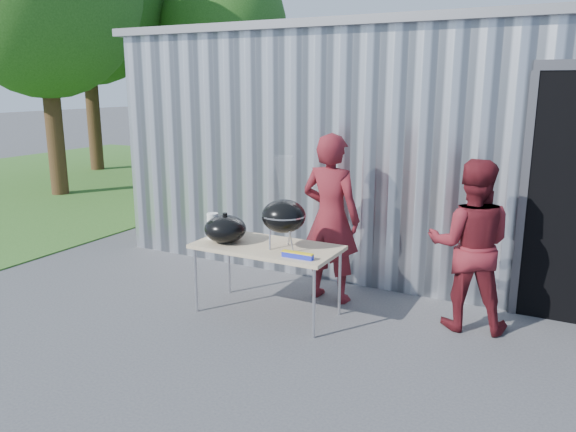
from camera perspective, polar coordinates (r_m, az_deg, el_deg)
The scene contains 12 objects.
ground at distance 5.58m, azimuth -2.31°, elevation -11.91°, with size 80.00×80.00×0.00m, color #404042.
building at distance 9.13m, azimuth 17.53°, elevation 7.45°, with size 8.20×6.20×3.10m.
grass_patch at distance 15.69m, azimuth -20.12°, elevation 3.85°, with size 10.00×12.00×0.02m, color #2D591E.
tree_far at distance 16.19m, azimuth -6.63°, elevation 18.20°, with size 3.50×3.50×5.80m.
folding_table at distance 5.82m, azimuth -2.15°, elevation -3.36°, with size 1.50×0.75×0.75m.
kettle_grill at distance 5.58m, azimuth -0.45°, elevation 0.77°, with size 0.45×0.45×0.94m.
grill_lid at distance 5.91m, azimuth -6.38°, elevation -1.31°, with size 0.44×0.44×0.32m.
paper_towels at distance 6.06m, azimuth -7.65°, elevation -1.01°, with size 0.12×0.12×0.28m, color white.
white_tub at distance 6.24m, azimuth -5.60°, elevation -1.39°, with size 0.20×0.15×0.10m, color white.
foil_box at distance 5.37m, azimuth 0.97°, elevation -4.01°, with size 0.32×0.05×0.06m.
person_cook at distance 6.18m, azimuth 4.36°, elevation -0.23°, with size 0.68×0.45×1.87m, color maroon.
person_bystander at distance 5.74m, azimuth 18.00°, elevation -2.85°, with size 0.82×0.64×1.69m, color maroon.
Camera 1 is at (2.55, -4.36, 2.38)m, focal length 35.00 mm.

